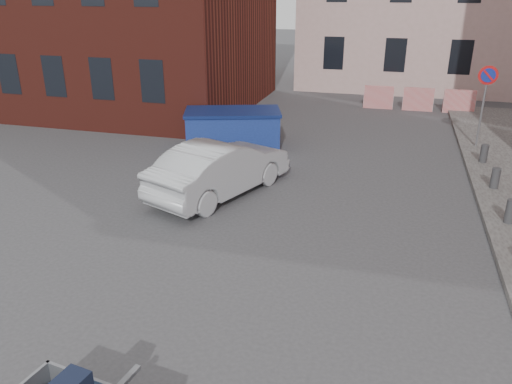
% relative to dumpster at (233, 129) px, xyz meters
% --- Properties ---
extents(ground, '(120.00, 120.00, 0.00)m').
position_rel_dumpster_xyz_m(ground, '(1.87, -7.43, -0.66)').
color(ground, '#38383A').
rests_on(ground, ground).
extents(far_building, '(6.00, 6.00, 8.00)m').
position_rel_dumpster_xyz_m(far_building, '(-18.13, 14.57, 3.34)').
color(far_building, maroon).
rests_on(far_building, ground).
extents(no_parking_sign, '(0.60, 0.09, 2.65)m').
position_rel_dumpster_xyz_m(no_parking_sign, '(7.87, 2.05, 1.36)').
color(no_parking_sign, gray).
rests_on(no_parking_sign, sidewalk).
extents(bollards, '(0.22, 9.02, 0.55)m').
position_rel_dumpster_xyz_m(bollards, '(7.87, -4.03, -0.26)').
color(bollards, '#3A3A3D').
rests_on(bollards, sidewalk).
extents(barriers, '(4.70, 0.18, 1.00)m').
position_rel_dumpster_xyz_m(barriers, '(6.07, 7.57, -0.16)').
color(barriers, red).
rests_on(barriers, ground).
extents(dumpster, '(3.47, 2.52, 1.31)m').
position_rel_dumpster_xyz_m(dumpster, '(0.00, 0.00, 0.00)').
color(dumpster, navy).
rests_on(dumpster, ground).
extents(silver_car, '(2.94, 4.54, 1.41)m').
position_rel_dumpster_xyz_m(silver_car, '(0.95, -3.89, 0.05)').
color(silver_car, '#B2B5BA').
rests_on(silver_car, ground).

